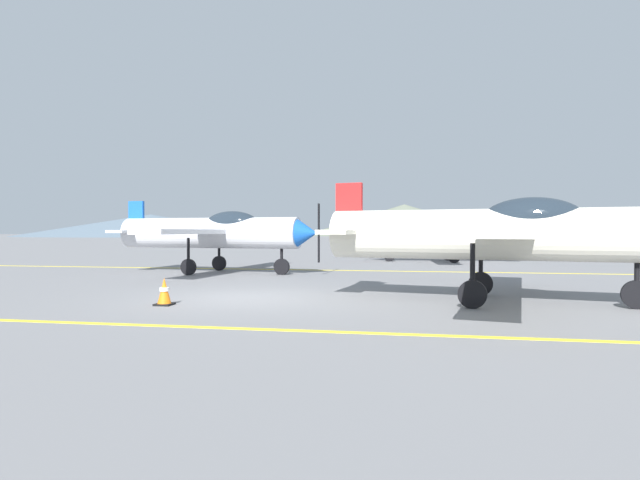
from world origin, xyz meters
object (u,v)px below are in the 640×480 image
airplane_near (502,232)px  airplane_far (441,231)px  airplane_mid (217,232)px  traffic_cone_front (164,292)px  car_sedan (575,244)px

airplane_near → airplane_far: (-0.60, 15.44, 0.00)m
airplane_mid → traffic_cone_front: 8.60m
airplane_near → traffic_cone_front: 7.48m
airplane_near → airplane_mid: bearing=144.7°
airplane_near → traffic_cone_front: airplane_near is taller
airplane_mid → airplane_far: size_ratio=1.00×
car_sedan → traffic_cone_front: 26.69m
traffic_cone_front → airplane_mid: bearing=104.1°
car_sedan → airplane_near: bearing=-109.5°
airplane_near → car_sedan: 21.96m
airplane_far → car_sedan: (7.92, 5.25, -0.71)m
car_sedan → traffic_cone_front: car_sedan is taller
airplane_mid → car_sedan: 21.79m
airplane_far → traffic_cone_front: size_ratio=15.67×
airplane_near → airplane_far: bearing=92.2°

